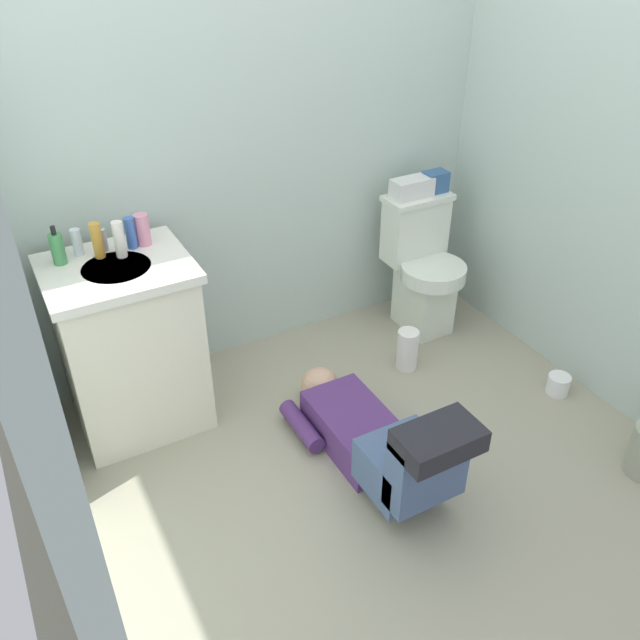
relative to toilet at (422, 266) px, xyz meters
The scene contains 18 objects.
ground_plane 1.14m from the toilet, 138.10° to the right, with size 2.90×3.00×0.04m, color gray.
wall_back 1.20m from the toilet, 157.98° to the left, with size 2.56×0.08×2.40m, color #B2C5BB.
wall_left 2.32m from the toilet, 160.61° to the right, with size 0.08×2.00×2.40m, color #B2C5BB.
wall_right 1.18m from the toilet, 58.51° to the right, with size 0.08×2.00×2.40m, color #B2C5BB.
toilet is the anchor object (origin of this frame).
vanity_cabinet 1.62m from the toilet, behind, with size 0.60×0.52×0.82m.
faucet 1.69m from the toilet, behind, with size 0.02×0.02×0.10m, color silver.
person_plumber 1.21m from the toilet, 134.21° to the right, with size 0.39×1.06×0.52m.
tissue_box 0.44m from the toilet, 116.43° to the left, with size 0.22×0.11×0.10m, color silver.
toiletry_bag 0.46m from the toilet, 40.77° to the left, with size 0.12×0.09×0.11m, color #33598C.
soap_dispenser 1.88m from the toilet, behind, with size 0.06×0.06×0.17m.
bottle_clear 1.80m from the toilet, behind, with size 0.04×0.04×0.12m, color silver.
bottle_amber 1.73m from the toilet, behind, with size 0.04×0.04×0.15m, color gold.
bottle_white 1.66m from the toilet, behind, with size 0.05×0.05×0.16m, color white.
bottle_blue 1.60m from the toilet, behind, with size 0.04×0.04×0.14m, color #3960B4.
bottle_pink 1.55m from the toilet, behind, with size 0.06×0.06×0.14m, color pink.
paper_towel_roll 0.51m from the toilet, 133.20° to the right, with size 0.11×0.11×0.22m, color white.
toilet_paper_roll 0.94m from the toilet, 74.25° to the right, with size 0.11×0.11×0.10m, color white.
Camera 1 is at (-1.22, -1.81, 2.13)m, focal length 37.22 mm.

